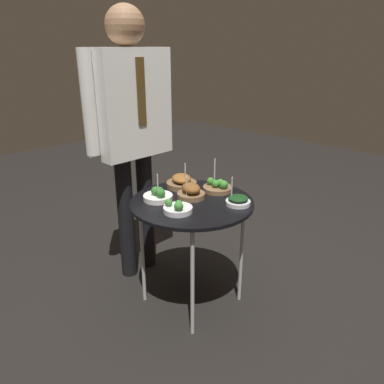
{
  "coord_description": "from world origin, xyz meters",
  "views": [
    {
      "loc": [
        -1.3,
        -1.28,
        1.39
      ],
      "look_at": [
        0.0,
        0.0,
        0.68
      ],
      "focal_mm": 35.0,
      "sensor_mm": 36.0,
      "label": 1
    }
  ],
  "objects_px": {
    "bowl_broccoli_mid_left": "(177,208)",
    "bowl_roast_front_left": "(191,192)",
    "serving_cart": "(192,208)",
    "bowl_spinach_center": "(238,200)",
    "waiter_figure": "(130,117)",
    "bowl_broccoli_near_rim": "(158,196)",
    "bowl_broccoli_mid_right": "(217,187)",
    "bowl_roast_far_rim": "(182,182)"
  },
  "relations": [
    {
      "from": "serving_cart",
      "to": "bowl_broccoli_mid_left",
      "type": "height_order",
      "value": "bowl_broccoli_mid_left"
    },
    {
      "from": "bowl_broccoli_mid_left",
      "to": "bowl_broccoli_near_rim",
      "type": "distance_m",
      "value": 0.19
    },
    {
      "from": "bowl_broccoli_mid_right",
      "to": "bowl_broccoli_near_rim",
      "type": "height_order",
      "value": "bowl_broccoli_mid_right"
    },
    {
      "from": "bowl_spinach_center",
      "to": "bowl_broccoli_mid_left",
      "type": "bearing_deg",
      "value": 151.87
    },
    {
      "from": "bowl_broccoli_mid_left",
      "to": "bowl_broccoli_mid_right",
      "type": "distance_m",
      "value": 0.36
    },
    {
      "from": "bowl_roast_far_rim",
      "to": "waiter_figure",
      "type": "relative_size",
      "value": 0.11
    },
    {
      "from": "bowl_broccoli_mid_left",
      "to": "bowl_broccoli_mid_right",
      "type": "height_order",
      "value": "bowl_broccoli_mid_right"
    },
    {
      "from": "bowl_broccoli_mid_left",
      "to": "bowl_roast_front_left",
      "type": "relative_size",
      "value": 0.96
    },
    {
      "from": "bowl_roast_far_rim",
      "to": "waiter_figure",
      "type": "height_order",
      "value": "waiter_figure"
    },
    {
      "from": "serving_cart",
      "to": "bowl_broccoli_mid_right",
      "type": "distance_m",
      "value": 0.22
    },
    {
      "from": "bowl_roast_far_rim",
      "to": "bowl_roast_front_left",
      "type": "xyz_separation_m",
      "value": [
        -0.08,
        -0.16,
        0.0
      ]
    },
    {
      "from": "bowl_spinach_center",
      "to": "bowl_broccoli_near_rim",
      "type": "height_order",
      "value": "bowl_broccoli_near_rim"
    },
    {
      "from": "serving_cart",
      "to": "bowl_broccoli_mid_right",
      "type": "height_order",
      "value": "bowl_broccoli_mid_right"
    },
    {
      "from": "bowl_broccoli_mid_left",
      "to": "bowl_spinach_center",
      "type": "relative_size",
      "value": 0.98
    },
    {
      "from": "serving_cart",
      "to": "bowl_broccoli_mid_left",
      "type": "xyz_separation_m",
      "value": [
        -0.15,
        -0.05,
        0.07
      ]
    },
    {
      "from": "waiter_figure",
      "to": "bowl_broccoli_mid_left",
      "type": "bearing_deg",
      "value": -104.79
    },
    {
      "from": "bowl_roast_far_rim",
      "to": "bowl_broccoli_near_rim",
      "type": "distance_m",
      "value": 0.23
    },
    {
      "from": "serving_cart",
      "to": "bowl_spinach_center",
      "type": "distance_m",
      "value": 0.25
    },
    {
      "from": "waiter_figure",
      "to": "bowl_spinach_center",
      "type": "bearing_deg",
      "value": -78.19
    },
    {
      "from": "serving_cart",
      "to": "bowl_broccoli_mid_left",
      "type": "relative_size",
      "value": 4.5
    },
    {
      "from": "bowl_roast_front_left",
      "to": "bowl_broccoli_mid_left",
      "type": "bearing_deg",
      "value": -154.9
    },
    {
      "from": "bowl_broccoli_mid_right",
      "to": "bowl_broccoli_near_rim",
      "type": "bearing_deg",
      "value": 157.67
    },
    {
      "from": "bowl_spinach_center",
      "to": "waiter_figure",
      "type": "bearing_deg",
      "value": 101.81
    },
    {
      "from": "bowl_roast_front_left",
      "to": "bowl_broccoli_near_rim",
      "type": "xyz_separation_m",
      "value": [
        -0.14,
        0.1,
        -0.01
      ]
    },
    {
      "from": "bowl_broccoli_mid_right",
      "to": "serving_cart",
      "type": "bearing_deg",
      "value": -179.33
    },
    {
      "from": "bowl_broccoli_mid_right",
      "to": "bowl_spinach_center",
      "type": "distance_m",
      "value": 0.22
    },
    {
      "from": "bowl_roast_far_rim",
      "to": "bowl_broccoli_near_rim",
      "type": "height_order",
      "value": "bowl_broccoli_near_rim"
    },
    {
      "from": "serving_cart",
      "to": "bowl_spinach_center",
      "type": "relative_size",
      "value": 4.43
    },
    {
      "from": "bowl_broccoli_near_rim",
      "to": "bowl_broccoli_mid_right",
      "type": "bearing_deg",
      "value": -22.33
    },
    {
      "from": "bowl_broccoli_mid_left",
      "to": "bowl_broccoli_mid_right",
      "type": "relative_size",
      "value": 0.83
    },
    {
      "from": "bowl_broccoli_mid_left",
      "to": "bowl_roast_front_left",
      "type": "bearing_deg",
      "value": 25.1
    },
    {
      "from": "serving_cart",
      "to": "bowl_broccoli_near_rim",
      "type": "height_order",
      "value": "bowl_broccoli_near_rim"
    },
    {
      "from": "bowl_broccoli_mid_left",
      "to": "serving_cart",
      "type": "bearing_deg",
      "value": 18.38
    },
    {
      "from": "bowl_roast_far_rim",
      "to": "bowl_broccoli_near_rim",
      "type": "xyz_separation_m",
      "value": [
        -0.22,
        -0.06,
        -0.01
      ]
    },
    {
      "from": "bowl_broccoli_near_rim",
      "to": "waiter_figure",
      "type": "bearing_deg",
      "value": 73.23
    },
    {
      "from": "bowl_roast_far_rim",
      "to": "bowl_broccoli_near_rim",
      "type": "relative_size",
      "value": 1.14
    },
    {
      "from": "bowl_broccoli_mid_left",
      "to": "bowl_spinach_center",
      "type": "bearing_deg",
      "value": -28.13
    },
    {
      "from": "bowl_roast_far_rim",
      "to": "bowl_spinach_center",
      "type": "relative_size",
      "value": 1.22
    },
    {
      "from": "bowl_broccoli_near_rim",
      "to": "bowl_roast_front_left",
      "type": "bearing_deg",
      "value": -35.04
    },
    {
      "from": "bowl_roast_front_left",
      "to": "bowl_broccoli_near_rim",
      "type": "relative_size",
      "value": 0.95
    },
    {
      "from": "serving_cart",
      "to": "bowl_roast_far_rim",
      "type": "bearing_deg",
      "value": 60.63
    },
    {
      "from": "bowl_broccoli_mid_right",
      "to": "bowl_spinach_center",
      "type": "xyz_separation_m",
      "value": [
        -0.07,
        -0.21,
        -0.0
      ]
    }
  ]
}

